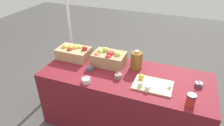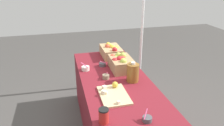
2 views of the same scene
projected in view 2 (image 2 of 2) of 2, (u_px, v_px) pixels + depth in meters
The scene contains 11 objects.
table at pixel (115, 107), 2.56m from camera, with size 1.90×0.76×0.74m, color maroon.
apple_crate_left at pixel (111, 51), 3.07m from camera, with size 0.40×0.26×0.18m.
apple_crate_middle at pixel (121, 63), 2.64m from camera, with size 0.38×0.26×0.20m.
cutting_board_front at pixel (113, 94), 2.11m from camera, with size 0.39×0.27×0.08m.
sample_bowl_near at pixel (86, 68), 2.64m from camera, with size 0.10×0.10×0.10m.
sample_bowl_mid at pixel (106, 77), 2.43m from camera, with size 0.08×0.08×0.09m.
sample_bowl_far at pixel (147, 119), 1.74m from camera, with size 0.09×0.08×0.10m.
sample_bowl_extra at pixel (102, 65), 2.76m from camera, with size 0.09×0.09×0.08m.
cider_jug at pixel (133, 73), 2.35m from camera, with size 0.13×0.13×0.23m.
coffee_cup at pixel (104, 116), 1.71m from camera, with size 0.08×0.08×0.13m.
tent_pole at pixel (142, 28), 3.54m from camera, with size 0.04×0.04×2.01m, color white.
Camera 2 is at (2.07, -0.57, 1.86)m, focal length 34.41 mm.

